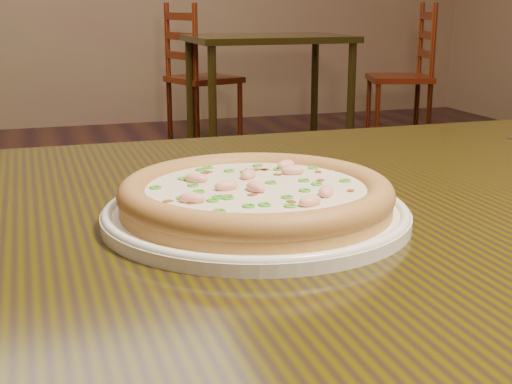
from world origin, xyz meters
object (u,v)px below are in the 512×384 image
object	(u,v)px
hero_table	(343,282)
chair_d	(407,77)
pizza	(256,195)
bg_table_right	(268,51)
plate	(256,213)
chair_c	(197,79)

from	to	relation	value
hero_table	chair_d	size ratio (longest dim) A/B	1.26
pizza	bg_table_right	size ratio (longest dim) A/B	0.27
plate	bg_table_right	xyz separation A→B (m)	(1.29, 3.74, -0.10)
chair_d	hero_table	bearing A→B (deg)	-120.57
hero_table	chair_c	distance (m)	4.27
hero_table	bg_table_right	distance (m)	3.87
hero_table	chair_d	bearing A→B (deg)	59.43
pizza	plate	bearing A→B (deg)	-114.87
chair_c	pizza	bearing A→B (deg)	-102.50
bg_table_right	chair_d	size ratio (longest dim) A/B	1.05
chair_d	pizza	bearing A→B (deg)	-121.55
pizza	chair_d	world-z (taller)	chair_d
plate	chair_d	distance (m)	4.56
plate	chair_c	size ratio (longest dim) A/B	0.32
bg_table_right	pizza	bearing A→B (deg)	-109.05
hero_table	chair_d	xyz separation A→B (m)	(2.26, 3.83, -0.21)
hero_table	chair_c	xyz separation A→B (m)	(0.82, 4.18, -0.21)
pizza	chair_c	distance (m)	4.35
pizza	bg_table_right	xyz separation A→B (m)	(1.29, 3.74, -0.12)
bg_table_right	chair_d	world-z (taller)	chair_d
hero_table	chair_c	bearing A→B (deg)	78.93
plate	chair_c	world-z (taller)	chair_c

